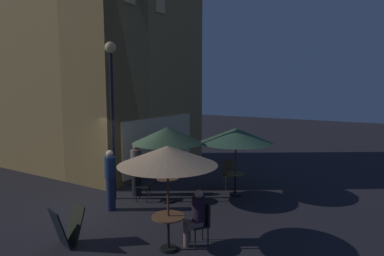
{
  "coord_description": "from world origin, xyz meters",
  "views": [
    {
      "loc": [
        -6.68,
        -7.23,
        3.54
      ],
      "look_at": [
        2.54,
        -1.6,
        2.2
      ],
      "focal_mm": 31.41,
      "sensor_mm": 36.0,
      "label": 1
    }
  ],
  "objects_px": {
    "menu_sandwich_board": "(67,226)",
    "cafe_table_0": "(168,225)",
    "street_lamp_near_corner": "(112,91)",
    "patio_umbrella_0": "(168,156)",
    "patron_standing_3": "(163,158)",
    "patron_standing_2": "(110,180)",
    "cafe_chair_2": "(140,183)",
    "cafe_table_1": "(235,181)",
    "cafe_chair_1": "(228,172)",
    "cafe_table_2": "(168,185)",
    "patron_standing_1": "(136,170)",
    "patio_umbrella_2": "(167,135)",
    "cafe_chair_0": "(203,220)",
    "patio_umbrella_1": "(236,136)",
    "patron_seated_0": "(197,214)"
  },
  "relations": [
    {
      "from": "patron_seated_0",
      "to": "patron_standing_1",
      "type": "bearing_deg",
      "value": -83.71
    },
    {
      "from": "patio_umbrella_0",
      "to": "cafe_chair_2",
      "type": "distance_m",
      "value": 3.71
    },
    {
      "from": "patio_umbrella_0",
      "to": "cafe_chair_2",
      "type": "relative_size",
      "value": 2.61
    },
    {
      "from": "cafe_table_0",
      "to": "patio_umbrella_0",
      "type": "distance_m",
      "value": 1.53
    },
    {
      "from": "cafe_table_0",
      "to": "patio_umbrella_2",
      "type": "bearing_deg",
      "value": 35.71
    },
    {
      "from": "cafe_table_2",
      "to": "cafe_chair_1",
      "type": "xyz_separation_m",
      "value": [
        2.28,
        -0.97,
        0.05
      ]
    },
    {
      "from": "patron_standing_3",
      "to": "cafe_table_0",
      "type": "bearing_deg",
      "value": 88.77
    },
    {
      "from": "patio_umbrella_1",
      "to": "cafe_chair_2",
      "type": "relative_size",
      "value": 2.68
    },
    {
      "from": "cafe_table_0",
      "to": "menu_sandwich_board",
      "type": "bearing_deg",
      "value": 116.49
    },
    {
      "from": "menu_sandwich_board",
      "to": "cafe_chair_2",
      "type": "relative_size",
      "value": 1.0
    },
    {
      "from": "cafe_chair_2",
      "to": "patron_standing_2",
      "type": "relative_size",
      "value": 0.5
    },
    {
      "from": "patio_umbrella_2",
      "to": "cafe_chair_2",
      "type": "bearing_deg",
      "value": 112.64
    },
    {
      "from": "cafe_chair_2",
      "to": "cafe_table_1",
      "type": "bearing_deg",
      "value": 18.48
    },
    {
      "from": "patio_umbrella_1",
      "to": "patron_seated_0",
      "type": "relative_size",
      "value": 1.87
    },
    {
      "from": "patio_umbrella_1",
      "to": "cafe_chair_1",
      "type": "height_order",
      "value": "patio_umbrella_1"
    },
    {
      "from": "patio_umbrella_2",
      "to": "street_lamp_near_corner",
      "type": "bearing_deg",
      "value": 111.69
    },
    {
      "from": "patio_umbrella_0",
      "to": "cafe_chair_1",
      "type": "relative_size",
      "value": 2.37
    },
    {
      "from": "patio_umbrella_2",
      "to": "cafe_chair_0",
      "type": "bearing_deg",
      "value": -128.93
    },
    {
      "from": "menu_sandwich_board",
      "to": "cafe_table_0",
      "type": "relative_size",
      "value": 1.14
    },
    {
      "from": "patio_umbrella_2",
      "to": "cafe_table_1",
      "type": "bearing_deg",
      "value": -41.75
    },
    {
      "from": "patron_standing_3",
      "to": "menu_sandwich_board",
      "type": "bearing_deg",
      "value": 63.81
    },
    {
      "from": "cafe_table_1",
      "to": "patron_standing_1",
      "type": "distance_m",
      "value": 3.24
    },
    {
      "from": "patio_umbrella_1",
      "to": "patron_seated_0",
      "type": "xyz_separation_m",
      "value": [
        -3.62,
        -0.68,
        -1.27
      ]
    },
    {
      "from": "cafe_chair_0",
      "to": "street_lamp_near_corner",
      "type": "bearing_deg",
      "value": -71.12
    },
    {
      "from": "street_lamp_near_corner",
      "to": "patio_umbrella_0",
      "type": "relative_size",
      "value": 2.11
    },
    {
      "from": "street_lamp_near_corner",
      "to": "patron_standing_1",
      "type": "height_order",
      "value": "street_lamp_near_corner"
    },
    {
      "from": "street_lamp_near_corner",
      "to": "cafe_table_2",
      "type": "xyz_separation_m",
      "value": [
        0.64,
        -1.61,
        -2.87
      ]
    },
    {
      "from": "menu_sandwich_board",
      "to": "cafe_chair_2",
      "type": "height_order",
      "value": "menu_sandwich_board"
    },
    {
      "from": "cafe_table_2",
      "to": "patio_umbrella_2",
      "type": "height_order",
      "value": "patio_umbrella_2"
    },
    {
      "from": "cafe_table_0",
      "to": "patron_standing_3",
      "type": "bearing_deg",
      "value": 37.57
    },
    {
      "from": "cafe_chair_0",
      "to": "patron_standing_3",
      "type": "bearing_deg",
      "value": -97.63
    },
    {
      "from": "menu_sandwich_board",
      "to": "cafe_chair_2",
      "type": "distance_m",
      "value": 3.21
    },
    {
      "from": "cafe_table_2",
      "to": "patron_standing_2",
      "type": "distance_m",
      "value": 1.76
    },
    {
      "from": "street_lamp_near_corner",
      "to": "cafe_chair_2",
      "type": "bearing_deg",
      "value": -69.29
    },
    {
      "from": "patron_standing_3",
      "to": "patron_standing_2",
      "type": "bearing_deg",
      "value": 58.45
    },
    {
      "from": "street_lamp_near_corner",
      "to": "patio_umbrella_0",
      "type": "bearing_deg",
      "value": -118.53
    },
    {
      "from": "cafe_table_1",
      "to": "cafe_chair_0",
      "type": "height_order",
      "value": "cafe_chair_0"
    },
    {
      "from": "cafe_chair_0",
      "to": "patron_standing_1",
      "type": "distance_m",
      "value": 3.99
    },
    {
      "from": "street_lamp_near_corner",
      "to": "patio_umbrella_0",
      "type": "height_order",
      "value": "street_lamp_near_corner"
    },
    {
      "from": "patron_seated_0",
      "to": "cafe_chair_2",
      "type": "bearing_deg",
      "value": -82.33
    },
    {
      "from": "patio_umbrella_1",
      "to": "cafe_chair_1",
      "type": "distance_m",
      "value": 1.6
    },
    {
      "from": "cafe_table_1",
      "to": "patio_umbrella_0",
      "type": "height_order",
      "value": "patio_umbrella_0"
    },
    {
      "from": "cafe_table_2",
      "to": "patron_standing_1",
      "type": "height_order",
      "value": "patron_standing_1"
    },
    {
      "from": "street_lamp_near_corner",
      "to": "cafe_table_0",
      "type": "height_order",
      "value": "street_lamp_near_corner"
    },
    {
      "from": "cafe_table_0",
      "to": "cafe_chair_2",
      "type": "height_order",
      "value": "cafe_chair_2"
    },
    {
      "from": "cafe_table_1",
      "to": "patio_umbrella_0",
      "type": "xyz_separation_m",
      "value": [
        -4.16,
        -0.29,
        1.6
      ]
    },
    {
      "from": "patron_seated_0",
      "to": "patron_standing_3",
      "type": "xyz_separation_m",
      "value": [
        3.6,
        3.57,
        0.23
      ]
    },
    {
      "from": "patio_umbrella_0",
      "to": "patron_standing_3",
      "type": "relative_size",
      "value": 1.24
    },
    {
      "from": "patio_umbrella_0",
      "to": "patron_standing_2",
      "type": "relative_size",
      "value": 1.32
    },
    {
      "from": "cafe_table_1",
      "to": "cafe_chair_1",
      "type": "xyz_separation_m",
      "value": [
        0.6,
        0.53,
        0.09
      ]
    }
  ]
}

